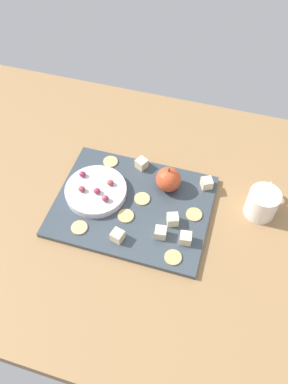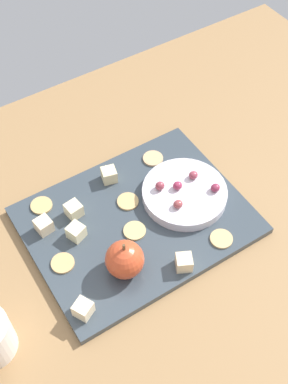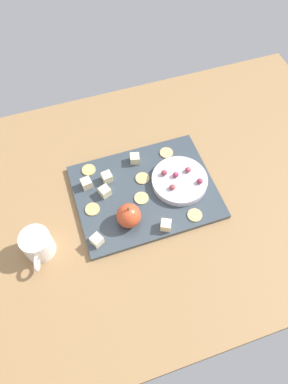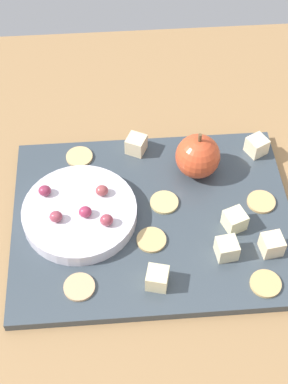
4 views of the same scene
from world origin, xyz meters
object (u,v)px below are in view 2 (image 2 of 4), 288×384
at_px(cheese_cube_2, 74,210).
at_px(grape_2, 193,175).
at_px(platter, 137,220).
at_px(cracker_3, 153,158).
at_px(apple_whole, 125,259).
at_px(cheese_cube_1, 184,262).
at_px(grape_0, 178,204).
at_px(grape_3, 178,186).
at_px(serving_dish, 184,194).
at_px(cracker_1, 128,201).
at_px(grape_4, 215,188).
at_px(cheese_cube_4, 76,232).
at_px(cheese_cube_3, 109,175).
at_px(grape_1, 160,186).
at_px(cheese_cube_5, 83,309).
at_px(cheese_cube_0, 44,225).
at_px(cracker_4, 135,231).
at_px(cracker_2, 221,239).
at_px(cracker_5, 62,261).
at_px(cracker_0, 41,205).

distance_m(cheese_cube_2, grape_2, 0.23).
distance_m(platter, cracker_3, 0.15).
height_order(apple_whole, cheese_cube_1, apple_whole).
height_order(grape_0, grape_3, same).
xyz_separation_m(serving_dish, cracker_1, (-0.10, 0.05, -0.01)).
bearing_deg(apple_whole, grape_4, 11.03).
distance_m(cheese_cube_1, cheese_cube_4, 0.19).
height_order(cheese_cube_1, cracker_1, cheese_cube_1).
xyz_separation_m(apple_whole, cheese_cube_4, (-0.04, 0.10, -0.02)).
height_order(serving_dish, apple_whole, apple_whole).
xyz_separation_m(cheese_cube_2, grape_3, (0.18, -0.06, 0.01)).
distance_m(cheese_cube_3, grape_0, 0.15).
bearing_deg(cheese_cube_2, grape_1, -16.83).
height_order(cheese_cube_3, grape_4, grape_4).
height_order(apple_whole, cheese_cube_5, apple_whole).
xyz_separation_m(apple_whole, grape_0, (0.14, 0.05, -0.01)).
xyz_separation_m(cracker_1, grape_1, (0.06, -0.02, 0.03)).
xyz_separation_m(cheese_cube_0, grape_3, (0.24, -0.06, 0.01)).
bearing_deg(cheese_cube_3, cheese_cube_1, -87.23).
distance_m(serving_dish, cracker_4, 0.12).
height_order(cracker_3, grape_2, grape_2).
xyz_separation_m(cheese_cube_3, grape_1, (0.06, -0.08, 0.02)).
distance_m(cracker_2, cracker_5, 0.28).
relative_size(platter, cheese_cube_0, 14.50).
height_order(cheese_cube_5, cracker_3, cheese_cube_5).
distance_m(apple_whole, cracker_1, 0.14).
xyz_separation_m(cracker_2, cracker_3, (0.00, 0.22, 0.00)).
bearing_deg(grape_2, grape_3, -172.92).
height_order(cheese_cube_2, cheese_cube_3, same).
bearing_deg(cracker_1, cheese_cube_3, 91.58).
bearing_deg(apple_whole, cheese_cube_4, 110.39).
xyz_separation_m(cheese_cube_0, grape_4, (0.30, -0.10, 0.01)).
distance_m(apple_whole, cheese_cube_2, 0.15).
distance_m(serving_dish, grape_2, 0.04).
relative_size(cheese_cube_0, cracker_5, 0.67).
bearing_deg(cheese_cube_4, cracker_2, -33.92).
height_order(cheese_cube_3, grape_2, grape_2).
relative_size(cracker_0, grape_0, 2.27).
distance_m(cheese_cube_1, grape_2, 0.18).
height_order(apple_whole, grape_0, apple_whole).
distance_m(cracker_3, grape_1, 0.09).
bearing_deg(cheese_cube_0, cheese_cube_3, 14.11).
distance_m(cheese_cube_3, cracker_5, 0.20).
bearing_deg(cracker_2, grape_3, 94.54).
distance_m(serving_dish, grape_4, 0.06).
relative_size(cheese_cube_2, cracker_0, 0.67).
relative_size(cheese_cube_0, cracker_4, 0.67).
relative_size(cracker_4, grape_0, 2.27).
bearing_deg(cracker_1, cheese_cube_0, 170.37).
height_order(cheese_cube_3, cracker_3, cheese_cube_3).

